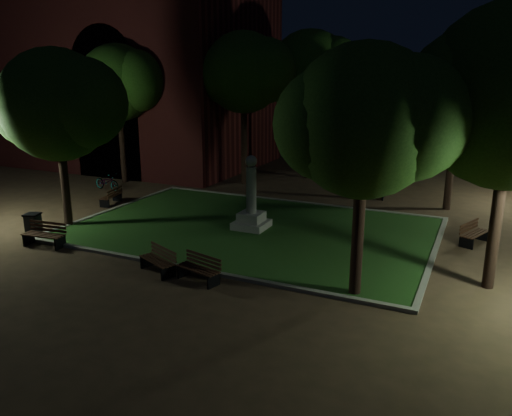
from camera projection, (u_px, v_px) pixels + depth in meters
The scene contains 21 objects.
ground at pixel (230, 243), 20.08m from camera, with size 80.00×80.00×0.00m, color #463222.
lawn at pixel (251, 229), 21.82m from camera, with size 15.00×10.00×0.08m, color #224A1A.
lawn_kerb at pixel (251, 228), 21.81m from camera, with size 15.40×10.40×0.12m.
monument at pixel (251, 209), 21.58m from camera, with size 1.40×1.40×3.20m.
building_main at pixel (125, 62), 36.64m from camera, with size 20.00×12.00×15.00m.
tree_west at pixel (58, 105), 20.91m from camera, with size 5.83×4.76×7.71m.
tree_north_wl at pixel (245, 73), 29.00m from camera, with size 5.80×4.73×9.01m.
tree_north_er at pixel (389, 89), 25.39m from camera, with size 5.23×4.27×7.97m.
tree_ne at pixel (458, 110), 23.76m from camera, with size 4.56×3.72×6.77m.
tree_se at pixel (368, 122), 14.01m from camera, with size 5.43×4.44×7.54m.
tree_nw at pixel (119, 83), 29.64m from camera, with size 5.59×4.56×8.33m.
tree_far_north at pixel (312, 73), 30.77m from camera, with size 6.40×5.22×9.23m.
lamppost_nw at pixel (130, 130), 32.73m from camera, with size 1.18×0.28×4.29m.
bench_near_left at pixel (159, 261), 17.09m from camera, with size 1.68×1.15×0.87m.
bench_near_right at pixel (199, 269), 16.37m from camera, with size 1.68×0.93×0.87m.
bench_west_near at pixel (45, 235), 19.68m from camera, with size 1.79×0.80×0.95m.
bench_left_side at pixel (112, 197), 25.90m from camera, with size 0.87×1.64×0.86m.
bench_right_side at pixel (473, 234), 19.92m from camera, with size 1.12×1.71×0.89m.
bench_far_side at pixel (372, 193), 26.96m from camera, with size 1.41×0.55×0.76m.
trash_bin at pixel (33, 225), 20.80m from camera, with size 0.73×0.73×0.99m.
bicycle at pixel (107, 182), 29.06m from camera, with size 0.66×1.89×0.99m, color black.
Camera 1 is at (8.94, -16.79, 6.67)m, focal length 35.00 mm.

